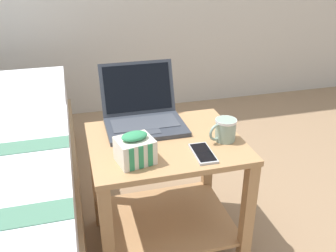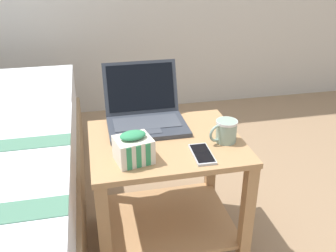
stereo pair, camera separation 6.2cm
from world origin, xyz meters
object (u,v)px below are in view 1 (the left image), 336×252
object	(u,v)px
mug_front_left	(225,129)
cell_phone	(203,153)
snack_bag	(135,149)
laptop	(143,114)

from	to	relation	value
mug_front_left	cell_phone	xyz separation A→B (m)	(-0.12, -0.08, -0.04)
snack_bag	mug_front_left	bearing A→B (deg)	10.55
mug_front_left	snack_bag	size ratio (longest dim) A/B	0.83
mug_front_left	cell_phone	distance (m)	0.15
snack_bag	cell_phone	world-z (taller)	snack_bag
laptop	mug_front_left	world-z (taller)	laptop
cell_phone	mug_front_left	bearing A→B (deg)	35.10
laptop	cell_phone	distance (m)	0.36
snack_bag	cell_phone	xyz separation A→B (m)	(0.25, -0.02, -0.05)
mug_front_left	cell_phone	bearing A→B (deg)	-144.90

